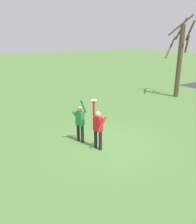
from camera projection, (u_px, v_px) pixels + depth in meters
The scene contains 5 objects.
ground_plane at pixel (104, 143), 10.35m from camera, with size 120.00×120.00×0.00m, color #567F3D.
person_catcher at pixel (98, 127), 9.54m from camera, with size 0.57×0.48×2.08m.
person_defender at pixel (80, 121), 10.20m from camera, with size 0.60×0.52×2.04m.
frisbee_disc at pixel (94, 100), 9.33m from camera, with size 0.25×0.25×0.02m, color white.
bare_tree_tall at pixel (180, 57), 17.52m from camera, with size 2.11×2.33×6.13m.
Camera 1 is at (7.51, -5.67, 4.53)m, focal length 37.21 mm.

